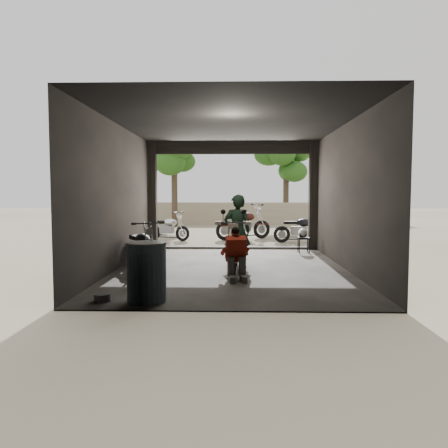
{
  "coord_description": "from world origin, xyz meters",
  "views": [
    {
      "loc": [
        0.09,
        -9.56,
        1.68
      ],
      "look_at": [
        -0.18,
        0.6,
        0.96
      ],
      "focal_mm": 35.0,
      "sensor_mm": 36.0,
      "label": 1
    }
  ],
  "objects_px": {
    "helmet": "(303,233)",
    "oil_drum": "(147,273)",
    "sign_post": "(346,202)",
    "mechanic": "(236,255)",
    "rider": "(237,232)",
    "left_bike": "(141,245)",
    "outside_bike_c": "(300,227)",
    "stool": "(304,240)",
    "outside_bike_a": "(168,226)",
    "outside_bike_b": "(244,222)",
    "main_bike": "(234,245)"
  },
  "relations": [
    {
      "from": "outside_bike_a",
      "to": "rider",
      "type": "bearing_deg",
      "value": -132.01
    },
    {
      "from": "rider",
      "to": "sign_post",
      "type": "xyz_separation_m",
      "value": [
        3.52,
        4.48,
        0.58
      ]
    },
    {
      "from": "sign_post",
      "to": "mechanic",
      "type": "bearing_deg",
      "value": -135.35
    },
    {
      "from": "outside_bike_a",
      "to": "oil_drum",
      "type": "distance_m",
      "value": 8.96
    },
    {
      "from": "main_bike",
      "to": "rider",
      "type": "height_order",
      "value": "rider"
    },
    {
      "from": "outside_bike_c",
      "to": "oil_drum",
      "type": "height_order",
      "value": "outside_bike_c"
    },
    {
      "from": "sign_post",
      "to": "left_bike",
      "type": "bearing_deg",
      "value": -155.32
    },
    {
      "from": "stool",
      "to": "helmet",
      "type": "xyz_separation_m",
      "value": [
        -0.03,
        0.05,
        0.19
      ]
    },
    {
      "from": "rider",
      "to": "sign_post",
      "type": "height_order",
      "value": "sign_post"
    },
    {
      "from": "outside_bike_a",
      "to": "outside_bike_b",
      "type": "xyz_separation_m",
      "value": [
        2.71,
        0.44,
        0.13
      ]
    },
    {
      "from": "stool",
      "to": "main_bike",
      "type": "bearing_deg",
      "value": -124.24
    },
    {
      "from": "outside_bike_c",
      "to": "sign_post",
      "type": "distance_m",
      "value": 1.76
    },
    {
      "from": "outside_bike_c",
      "to": "left_bike",
      "type": "bearing_deg",
      "value": 135.37
    },
    {
      "from": "helmet",
      "to": "stool",
      "type": "bearing_deg",
      "value": -81.24
    },
    {
      "from": "outside_bike_a",
      "to": "stool",
      "type": "bearing_deg",
      "value": -102.17
    },
    {
      "from": "outside_bike_a",
      "to": "stool",
      "type": "xyz_separation_m",
      "value": [
        4.32,
        -3.26,
        -0.14
      ]
    },
    {
      "from": "main_bike",
      "to": "outside_bike_b",
      "type": "distance_m",
      "value": 6.55
    },
    {
      "from": "main_bike",
      "to": "sign_post",
      "type": "xyz_separation_m",
      "value": [
        3.59,
        4.83,
        0.85
      ]
    },
    {
      "from": "left_bike",
      "to": "mechanic",
      "type": "distance_m",
      "value": 2.49
    },
    {
      "from": "mechanic",
      "to": "stool",
      "type": "xyz_separation_m",
      "value": [
        1.89,
        3.95,
        -0.12
      ]
    },
    {
      "from": "main_bike",
      "to": "outside_bike_b",
      "type": "relative_size",
      "value": 0.88
    },
    {
      "from": "stool",
      "to": "helmet",
      "type": "relative_size",
      "value": 1.67
    },
    {
      "from": "left_bike",
      "to": "outside_bike_c",
      "type": "height_order",
      "value": "outside_bike_c"
    },
    {
      "from": "rider",
      "to": "sign_post",
      "type": "distance_m",
      "value": 5.72
    },
    {
      "from": "stool",
      "to": "oil_drum",
      "type": "xyz_separation_m",
      "value": [
        -3.26,
        -5.63,
        0.08
      ]
    },
    {
      "from": "mechanic",
      "to": "helmet",
      "type": "height_order",
      "value": "mechanic"
    },
    {
      "from": "rider",
      "to": "mechanic",
      "type": "relative_size",
      "value": 1.66
    },
    {
      "from": "oil_drum",
      "to": "mechanic",
      "type": "bearing_deg",
      "value": 50.71
    },
    {
      "from": "outside_bike_b",
      "to": "oil_drum",
      "type": "bearing_deg",
      "value": 143.71
    },
    {
      "from": "outside_bike_a",
      "to": "oil_drum",
      "type": "xyz_separation_m",
      "value": [
        1.06,
        -8.89,
        -0.06
      ]
    },
    {
      "from": "outside_bike_b",
      "to": "rider",
      "type": "height_order",
      "value": "rider"
    },
    {
      "from": "rider",
      "to": "outside_bike_b",
      "type": "bearing_deg",
      "value": -98.66
    },
    {
      "from": "main_bike",
      "to": "left_bike",
      "type": "distance_m",
      "value": 2.08
    },
    {
      "from": "left_bike",
      "to": "rider",
      "type": "relative_size",
      "value": 0.95
    },
    {
      "from": "rider",
      "to": "oil_drum",
      "type": "bearing_deg",
      "value": 59.74
    },
    {
      "from": "outside_bike_b",
      "to": "mechanic",
      "type": "relative_size",
      "value": 1.92
    },
    {
      "from": "outside_bike_b",
      "to": "mechanic",
      "type": "height_order",
      "value": "outside_bike_b"
    },
    {
      "from": "outside_bike_b",
      "to": "sign_post",
      "type": "xyz_separation_m",
      "value": [
        3.27,
        -1.71,
        0.76
      ]
    },
    {
      "from": "outside_bike_c",
      "to": "sign_post",
      "type": "xyz_separation_m",
      "value": [
        1.35,
        -0.72,
        0.87
      ]
    },
    {
      "from": "helmet",
      "to": "oil_drum",
      "type": "xyz_separation_m",
      "value": [
        -3.24,
        -5.69,
        -0.11
      ]
    },
    {
      "from": "outside_bike_c",
      "to": "sign_post",
      "type": "bearing_deg",
      "value": -124.0
    },
    {
      "from": "outside_bike_c",
      "to": "helmet",
      "type": "relative_size",
      "value": 5.94
    },
    {
      "from": "left_bike",
      "to": "rider",
      "type": "bearing_deg",
      "value": -26.88
    },
    {
      "from": "mechanic",
      "to": "rider",
      "type": "bearing_deg",
      "value": 81.46
    },
    {
      "from": "rider",
      "to": "mechanic",
      "type": "bearing_deg",
      "value": 82.84
    },
    {
      "from": "main_bike",
      "to": "left_bike",
      "type": "xyz_separation_m",
      "value": [
        -2.06,
        0.22,
        -0.03
      ]
    },
    {
      "from": "oil_drum",
      "to": "main_bike",
      "type": "bearing_deg",
      "value": 64.56
    },
    {
      "from": "outside_bike_b",
      "to": "rider",
      "type": "distance_m",
      "value": 6.19
    },
    {
      "from": "outside_bike_a",
      "to": "mechanic",
      "type": "distance_m",
      "value": 7.61
    },
    {
      "from": "outside_bike_a",
      "to": "outside_bike_c",
      "type": "xyz_separation_m",
      "value": [
        4.63,
        -0.55,
        0.02
      ]
    }
  ]
}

